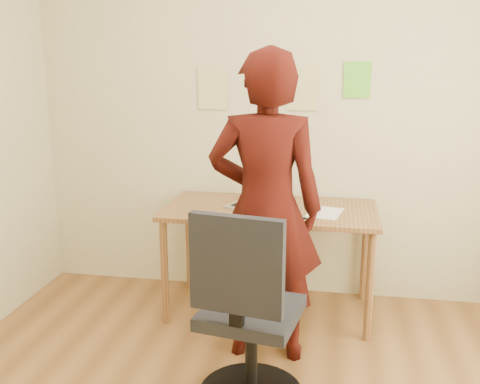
% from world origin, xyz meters
% --- Properties ---
extents(room, '(3.58, 3.58, 2.78)m').
position_xyz_m(room, '(0.00, 0.00, 1.35)').
color(room, brown).
rests_on(room, ground).
extents(desk, '(1.40, 0.70, 0.74)m').
position_xyz_m(desk, '(0.00, 1.38, 0.65)').
color(desk, olive).
rests_on(desk, ground).
extents(laptop, '(0.38, 0.36, 0.21)m').
position_xyz_m(laptop, '(-0.11, 1.40, 0.79)').
color(laptop, '#B4B4BC').
rests_on(laptop, desk).
extents(paper_sheet, '(0.26, 0.32, 0.00)m').
position_xyz_m(paper_sheet, '(0.36, 1.33, 0.74)').
color(paper_sheet, white).
rests_on(paper_sheet, desk).
extents(phone, '(0.11, 0.13, 0.01)m').
position_xyz_m(phone, '(0.20, 1.20, 0.74)').
color(phone, black).
rests_on(phone, desk).
extents(wall_note_left, '(0.21, 0.00, 0.30)m').
position_xyz_m(wall_note_left, '(-0.46, 1.74, 1.50)').
color(wall_note_left, '#D9CC82').
rests_on(wall_note_left, room).
extents(wall_note_mid, '(0.21, 0.00, 0.30)m').
position_xyz_m(wall_note_mid, '(0.17, 1.74, 1.50)').
color(wall_note_mid, '#D9CC82').
rests_on(wall_note_mid, room).
extents(wall_note_right, '(0.18, 0.00, 0.24)m').
position_xyz_m(wall_note_right, '(0.54, 1.74, 1.56)').
color(wall_note_right, '#6CD830').
rests_on(wall_note_right, room).
extents(office_chair, '(0.54, 0.55, 1.04)m').
position_xyz_m(office_chair, '(0.02, 0.32, 0.44)').
color(office_chair, black).
rests_on(office_chair, ground).
extents(person, '(0.67, 0.46, 1.77)m').
position_xyz_m(person, '(0.04, 0.84, 0.89)').
color(person, '#340B07').
rests_on(person, ground).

